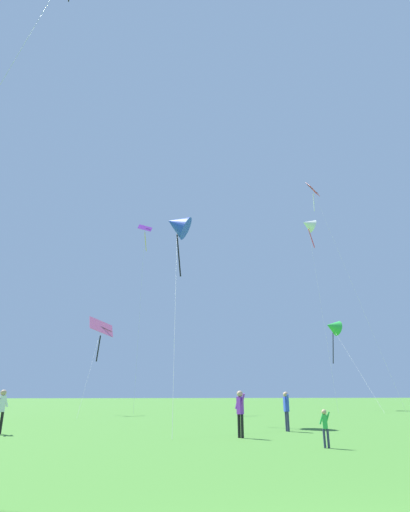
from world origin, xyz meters
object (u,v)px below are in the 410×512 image
object	(u,v)px
kite_pink_low	(100,333)
person_near_tree	(286,407)
kite_purple_streamer	(145,237)
kite_green_small	(332,327)
person_in_red_shirt	(240,409)
kite_white_distant	(308,225)
person_foreground_watcher	(1,407)
kite_blue_delta	(177,225)
kite_red_high	(315,197)
person_child_small	(325,425)

from	to	relation	value
kite_pink_low	person_near_tree	xyz separation A→B (m)	(9.65, -18.46, -5.63)
kite_purple_streamer	kite_green_small	bearing A→B (deg)	4.97
person_in_red_shirt	kite_green_small	bearing A→B (deg)	56.37
kite_green_small	kite_purple_streamer	world-z (taller)	kite_purple_streamer
kite_pink_low	kite_white_distant	xyz separation A→B (m)	(22.61, 5.14, 14.06)
kite_green_small	person_foreground_watcher	world-z (taller)	kite_green_small
kite_blue_delta	kite_pink_low	bearing A→B (deg)	115.88
kite_red_high	kite_blue_delta	world-z (taller)	kite_red_high
kite_pink_low	kite_white_distant	size ratio (longest dim) A/B	0.37
kite_pink_low	person_child_small	bearing A→B (deg)	-70.30
kite_pink_low	kite_green_small	world-z (taller)	kite_green_small
kite_blue_delta	kite_green_small	xyz separation A→B (m)	(19.82, 17.64, -3.72)
person_foreground_watcher	kite_white_distant	bearing A→B (deg)	42.36
kite_red_high	kite_blue_delta	distance (m)	30.18
kite_white_distant	kite_purple_streamer	bearing A→B (deg)	-178.74
kite_pink_low	person_near_tree	size ratio (longest dim) A/B	4.91
kite_purple_streamer	person_foreground_watcher	xyz separation A→B (m)	(-5.92, -22.41, -16.64)
kite_red_high	kite_pink_low	world-z (taller)	kite_red_high
kite_blue_delta	person_foreground_watcher	world-z (taller)	kite_blue_delta
kite_green_small	kite_blue_delta	bearing A→B (deg)	-138.32
kite_blue_delta	person_foreground_watcher	size ratio (longest dim) A/B	7.93
kite_blue_delta	person_in_red_shirt	distance (m)	15.25
kite_white_distant	person_near_tree	world-z (taller)	kite_white_distant
person_near_tree	kite_blue_delta	bearing A→B (deg)	120.08
kite_purple_streamer	person_child_small	distance (m)	33.99
kite_green_small	person_foreground_watcher	bearing A→B (deg)	-138.64
person_in_red_shirt	kite_white_distant	bearing A→B (deg)	58.86
kite_blue_delta	person_child_small	size ratio (longest dim) A/B	12.49
kite_white_distant	person_foreground_watcher	distance (m)	39.17
kite_pink_low	kite_white_distant	world-z (taller)	kite_white_distant
kite_pink_low	person_foreground_watcher	distance (m)	18.71
kite_pink_low	kite_red_high	bearing A→B (deg)	16.92
kite_blue_delta	kite_green_small	distance (m)	26.79
kite_red_high	kite_pink_low	size ratio (longest dim) A/B	3.46
kite_blue_delta	person_in_red_shirt	bearing A→B (deg)	-81.00
kite_blue_delta	person_near_tree	world-z (taller)	kite_blue_delta
kite_green_small	kite_white_distant	bearing A→B (deg)	-150.23
kite_red_high	person_child_small	bearing A→B (deg)	-117.17
kite_pink_low	person_foreground_watcher	xyz separation A→B (m)	(-2.43, -17.69, -5.59)
kite_green_small	kite_pink_low	bearing A→B (deg)	-165.30
kite_green_small	person_foreground_watcher	xyz separation A→B (m)	(-27.60, -24.30, -7.81)
kite_pink_low	person_foreground_watcher	size ratio (longest dim) A/B	4.70
kite_pink_low	kite_green_small	xyz separation A→B (m)	(25.17, 6.60, 2.22)
kite_green_small	person_child_small	bearing A→B (deg)	-118.13
kite_green_small	person_foreground_watcher	distance (m)	37.59
person_foreground_watcher	kite_purple_streamer	bearing A→B (deg)	75.20
kite_blue_delta	kite_white_distant	xyz separation A→B (m)	(17.26, 16.18, 8.12)
kite_red_high	kite_white_distant	xyz separation A→B (m)	(-2.43, -2.48, -5.13)
person_foreground_watcher	person_child_small	xyz separation A→B (m)	(11.11, -6.56, -0.38)
person_child_small	person_in_red_shirt	size ratio (longest dim) A/B	0.66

